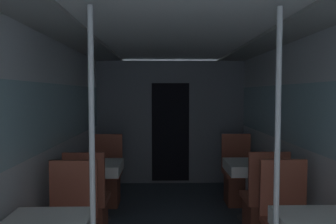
{
  "coord_description": "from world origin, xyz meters",
  "views": [
    {
      "loc": [
        -0.15,
        -1.42,
        1.54
      ],
      "look_at": [
        -0.07,
        2.81,
        1.31
      ],
      "focal_mm": 35.0,
      "sensor_mm": 36.0,
      "label": 1
    }
  ],
  "objects_px": {
    "dining_table_left_1": "(98,171)",
    "chair_right_near_1": "(263,212)",
    "chair_left_far_1": "(106,183)",
    "chair_right_far_1": "(238,183)",
    "chair_left_near_1": "(88,213)",
    "support_pole_right_0": "(277,169)",
    "support_pole_left_0": "(92,170)",
    "dining_table_right_1": "(249,170)"
  },
  "relations": [
    {
      "from": "chair_left_near_1",
      "to": "dining_table_right_1",
      "type": "distance_m",
      "value": 1.96
    },
    {
      "from": "chair_left_far_1",
      "to": "dining_table_right_1",
      "type": "height_order",
      "value": "chair_left_far_1"
    },
    {
      "from": "dining_table_left_1",
      "to": "chair_left_near_1",
      "type": "relative_size",
      "value": 0.74
    },
    {
      "from": "chair_left_near_1",
      "to": "chair_right_far_1",
      "type": "bearing_deg",
      "value": 31.6
    },
    {
      "from": "chair_left_far_1",
      "to": "chair_right_far_1",
      "type": "xyz_separation_m",
      "value": [
        1.85,
        0.0,
        0.0
      ]
    },
    {
      "from": "dining_table_left_1",
      "to": "chair_left_near_1",
      "type": "bearing_deg",
      "value": -90.0
    },
    {
      "from": "support_pole_left_0",
      "to": "dining_table_right_1",
      "type": "relative_size",
      "value": 2.96
    },
    {
      "from": "support_pole_left_0",
      "to": "chair_right_far_1",
      "type": "xyz_separation_m",
      "value": [
        1.53,
        2.4,
        -0.75
      ]
    },
    {
      "from": "support_pole_left_0",
      "to": "chair_left_far_1",
      "type": "height_order",
      "value": "support_pole_left_0"
    },
    {
      "from": "support_pole_left_0",
      "to": "support_pole_right_0",
      "type": "height_order",
      "value": "same"
    },
    {
      "from": "chair_right_near_1",
      "to": "support_pole_right_0",
      "type": "bearing_deg",
      "value": -104.2
    },
    {
      "from": "dining_table_left_1",
      "to": "chair_right_near_1",
      "type": "bearing_deg",
      "value": -17.1
    },
    {
      "from": "chair_left_near_1",
      "to": "support_pole_right_0",
      "type": "relative_size",
      "value": 0.46
    },
    {
      "from": "chair_left_far_1",
      "to": "chair_right_near_1",
      "type": "distance_m",
      "value": 2.17
    },
    {
      "from": "dining_table_left_1",
      "to": "chair_left_far_1",
      "type": "bearing_deg",
      "value": 90.0
    },
    {
      "from": "support_pole_left_0",
      "to": "support_pole_right_0",
      "type": "distance_m",
      "value": 1.21
    },
    {
      "from": "support_pole_left_0",
      "to": "chair_left_near_1",
      "type": "relative_size",
      "value": 2.18
    },
    {
      "from": "chair_left_far_1",
      "to": "support_pole_right_0",
      "type": "relative_size",
      "value": 0.46
    },
    {
      "from": "dining_table_right_1",
      "to": "chair_right_far_1",
      "type": "xyz_separation_m",
      "value": [
        0.0,
        0.57,
        -0.31
      ]
    },
    {
      "from": "chair_left_far_1",
      "to": "dining_table_right_1",
      "type": "relative_size",
      "value": 1.36
    },
    {
      "from": "chair_right_far_1",
      "to": "chair_left_near_1",
      "type": "bearing_deg",
      "value": 31.6
    },
    {
      "from": "dining_table_right_1",
      "to": "chair_left_far_1",
      "type": "bearing_deg",
      "value": 162.9
    },
    {
      "from": "support_pole_left_0",
      "to": "chair_left_far_1",
      "type": "xyz_separation_m",
      "value": [
        -0.32,
        2.4,
        -0.75
      ]
    },
    {
      "from": "dining_table_right_1",
      "to": "chair_right_near_1",
      "type": "relative_size",
      "value": 0.74
    },
    {
      "from": "dining_table_left_1",
      "to": "dining_table_right_1",
      "type": "bearing_deg",
      "value": 0.0
    },
    {
      "from": "chair_left_near_1",
      "to": "chair_right_near_1",
      "type": "bearing_deg",
      "value": 0.0
    },
    {
      "from": "support_pole_left_0",
      "to": "chair_left_far_1",
      "type": "distance_m",
      "value": 2.54
    },
    {
      "from": "support_pole_left_0",
      "to": "chair_right_near_1",
      "type": "distance_m",
      "value": 2.12
    },
    {
      "from": "chair_right_near_1",
      "to": "chair_right_far_1",
      "type": "bearing_deg",
      "value": 90.0
    },
    {
      "from": "chair_left_near_1",
      "to": "dining_table_right_1",
      "type": "relative_size",
      "value": 1.36
    },
    {
      "from": "support_pole_right_0",
      "to": "chair_right_near_1",
      "type": "relative_size",
      "value": 2.18
    },
    {
      "from": "chair_left_far_1",
      "to": "support_pole_right_0",
      "type": "xyz_separation_m",
      "value": [
        1.53,
        -2.4,
        0.75
      ]
    },
    {
      "from": "support_pole_left_0",
      "to": "dining_table_left_1",
      "type": "xyz_separation_m",
      "value": [
        -0.32,
        1.83,
        -0.44
      ]
    },
    {
      "from": "support_pole_left_0",
      "to": "support_pole_right_0",
      "type": "xyz_separation_m",
      "value": [
        1.21,
        0.0,
        0.0
      ]
    },
    {
      "from": "dining_table_right_1",
      "to": "chair_left_near_1",
      "type": "bearing_deg",
      "value": -162.9
    },
    {
      "from": "support_pole_left_0",
      "to": "dining_table_left_1",
      "type": "distance_m",
      "value": 1.91
    },
    {
      "from": "dining_table_right_1",
      "to": "chair_right_near_1",
      "type": "xyz_separation_m",
      "value": [
        0.0,
        -0.57,
        -0.31
      ]
    },
    {
      "from": "dining_table_left_1",
      "to": "support_pole_right_0",
      "type": "height_order",
      "value": "support_pole_right_0"
    },
    {
      "from": "dining_table_left_1",
      "to": "chair_right_near_1",
      "type": "distance_m",
      "value": 1.96
    },
    {
      "from": "chair_left_far_1",
      "to": "chair_right_far_1",
      "type": "height_order",
      "value": "same"
    },
    {
      "from": "dining_table_left_1",
      "to": "chair_right_near_1",
      "type": "xyz_separation_m",
      "value": [
        1.85,
        -0.57,
        -0.31
      ]
    },
    {
      "from": "chair_right_near_1",
      "to": "chair_right_far_1",
      "type": "height_order",
      "value": "same"
    }
  ]
}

